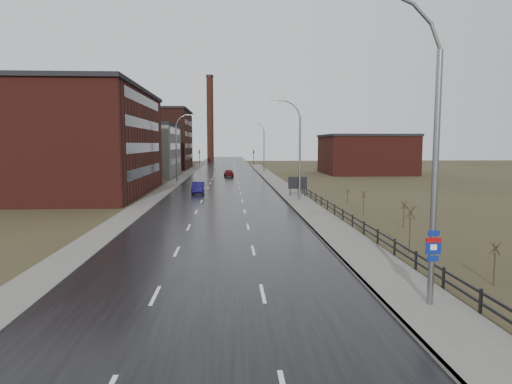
{
  "coord_description": "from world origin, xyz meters",
  "views": [
    {
      "loc": [
        0.91,
        -15.07,
        6.5
      ],
      "look_at": [
        2.81,
        17.86,
        3.0
      ],
      "focal_mm": 32.0,
      "sensor_mm": 36.0,
      "label": 1
    }
  ],
  "objects": [
    {
      "name": "smokestack",
      "position": [
        -6.0,
        150.0,
        15.5
      ],
      "size": [
        2.7,
        2.7,
        30.7
      ],
      "color": "#331611",
      "rests_on": "ground"
    },
    {
      "name": "shrub_d",
      "position": [
        14.36,
        19.12,
        1.11
      ],
      "size": [
        0.5,
        0.53,
        2.1
      ],
      "color": "#382D23",
      "rests_on": "ground"
    },
    {
      "name": "sidewalk_right",
      "position": [
        8.6,
        35.0,
        0.09
      ],
      "size": [
        3.2,
        180.0,
        0.18
      ],
      "primitive_type": "cube",
      "color": "#595651",
      "rests_on": "ground"
    },
    {
      "name": "ground",
      "position": [
        0.0,
        0.0,
        0.0
      ],
      "size": [
        320.0,
        320.0,
        0.0
      ],
      "primitive_type": "plane",
      "color": "#2D2819",
      "rests_on": "ground"
    },
    {
      "name": "streetlight_left",
      "position": [
        -7.7,
        62.0,
        5.84
      ],
      "size": [
        3.36,
        0.28,
        11.35
      ],
      "color": "slate",
      "rests_on": "ground"
    },
    {
      "name": "warehouse_mid",
      "position": [
        -17.99,
        78.0,
        5.26
      ],
      "size": [
        16.32,
        20.4,
        10.5
      ],
      "color": "slate",
      "rests_on": "ground"
    },
    {
      "name": "warehouse_near",
      "position": [
        -20.99,
        45.0,
        6.76
      ],
      "size": [
        22.44,
        28.56,
        13.5
      ],
      "color": "#471914",
      "rests_on": "ground"
    },
    {
      "name": "billboard",
      "position": [
        9.1,
        39.54,
        1.71
      ],
      "size": [
        2.3,
        0.17,
        2.53
      ],
      "color": "black",
      "rests_on": "ground"
    },
    {
      "name": "shrub_c",
      "position": [
        11.61,
        11.1,
        1.53
      ],
      "size": [
        0.67,
        0.71,
        2.87
      ],
      "color": "#382D23",
      "rests_on": "ground"
    },
    {
      "name": "car_near",
      "position": [
        -3.2,
        44.19,
        0.76
      ],
      "size": [
        1.72,
        4.65,
        1.52
      ],
      "primitive_type": "imported",
      "rotation": [
        0.0,
        0.0,
        0.02
      ],
      "color": "#110D42",
      "rests_on": "ground"
    },
    {
      "name": "road",
      "position": [
        0.0,
        60.0,
        0.03
      ],
      "size": [
        14.0,
        300.0,
        0.06
      ],
      "primitive_type": "cube",
      "color": "black",
      "rests_on": "ground"
    },
    {
      "name": "streetlight_main",
      "position": [
        8.47,
        2.0,
        6.06
      ],
      "size": [
        3.91,
        0.29,
        12.11
      ],
      "color": "slate",
      "rests_on": "ground"
    },
    {
      "name": "sidewalk_left",
      "position": [
        -8.2,
        60.0,
        0.06
      ],
      "size": [
        2.4,
        260.0,
        0.12
      ],
      "primitive_type": "cube",
      "color": "#595651",
      "rests_on": "ground"
    },
    {
      "name": "building_right",
      "position": [
        30.3,
        82.0,
        4.26
      ],
      "size": [
        18.36,
        16.32,
        8.5
      ],
      "color": "#471914",
      "rests_on": "ground"
    },
    {
      "name": "streetlight_right_far",
      "position": [
        8.5,
        90.0,
        5.84
      ],
      "size": [
        3.36,
        0.28,
        11.35
      ],
      "color": "slate",
      "rests_on": "ground"
    },
    {
      "name": "shrub_e",
      "position": [
        13.18,
        25.83,
        1.17
      ],
      "size": [
        0.53,
        0.55,
        2.21
      ],
      "color": "#382D23",
      "rests_on": "ground"
    },
    {
      "name": "traffic_light_left",
      "position": [
        -8.0,
        120.0,
        4.6
      ],
      "size": [
        0.58,
        2.73,
        5.3
      ],
      "color": "black",
      "rests_on": "ground"
    },
    {
      "name": "guardrail",
      "position": [
        10.3,
        18.31,
        0.71
      ],
      "size": [
        0.1,
        53.05,
        1.1
      ],
      "color": "black",
      "rests_on": "ground"
    },
    {
      "name": "shrub_b",
      "position": [
        13.05,
        4.73,
        1.08
      ],
      "size": [
        0.49,
        0.51,
        2.04
      ],
      "color": "#382D23",
      "rests_on": "ground"
    },
    {
      "name": "traffic_light_right",
      "position": [
        8.0,
        120.0,
        4.6
      ],
      "size": [
        0.58,
        2.73,
        5.3
      ],
      "color": "black",
      "rests_on": "ground"
    },
    {
      "name": "shrub_f",
      "position": [
        13.8,
        33.96,
        0.84
      ],
      "size": [
        0.39,
        0.4,
        1.58
      ],
      "color": "#382D23",
      "rests_on": "ground"
    },
    {
      "name": "streetlight_right_mid",
      "position": [
        8.5,
        36.0,
        5.84
      ],
      "size": [
        3.36,
        0.28,
        11.35
      ],
      "color": "slate",
      "rests_on": "ground"
    },
    {
      "name": "car_far",
      "position": [
        0.71,
        74.42,
        0.74
      ],
      "size": [
        2.11,
        4.47,
        1.48
      ],
      "primitive_type": "imported",
      "rotation": [
        0.0,
        0.0,
        3.23
      ],
      "color": "#570E13",
      "rests_on": "ground"
    },
    {
      "name": "curb_right",
      "position": [
        7.08,
        35.0,
        0.09
      ],
      "size": [
        0.16,
        180.0,
        0.18
      ],
      "primitive_type": "cube",
      "color": "slate",
      "rests_on": "ground"
    },
    {
      "name": "warehouse_far",
      "position": [
        -22.99,
        108.0,
        7.76
      ],
      "size": [
        26.52,
        24.48,
        15.5
      ],
      "color": "#331611",
      "rests_on": "ground"
    }
  ]
}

